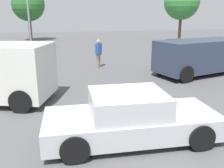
% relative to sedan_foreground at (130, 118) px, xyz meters
% --- Properties ---
extents(ground_plane, '(80.00, 80.00, 0.00)m').
position_rel_sedan_foreground_xyz_m(ground_plane, '(0.11, 0.15, -0.57)').
color(ground_plane, '#515154').
extents(sedan_foreground, '(4.39, 2.06, 1.24)m').
position_rel_sedan_foreground_xyz_m(sedan_foreground, '(0.00, 0.00, 0.00)').
color(sedan_foreground, '#B7BABF').
rests_on(sedan_foreground, ground_plane).
extents(suv_dark, '(5.31, 3.11, 1.79)m').
position_rel_sedan_foreground_xyz_m(suv_dark, '(5.78, 5.82, 0.42)').
color(suv_dark, '#2D384C').
rests_on(suv_dark, ground_plane).
extents(pedestrian, '(0.45, 0.45, 1.64)m').
position_rel_sedan_foreground_xyz_m(pedestrian, '(0.92, 8.85, 0.41)').
color(pedestrian, gray).
rests_on(pedestrian, ground_plane).
extents(tree_back_left, '(3.75, 3.75, 6.18)m').
position_rel_sedan_foreground_xyz_m(tree_back_left, '(12.20, 19.81, 3.72)').
color(tree_back_left, brown).
rests_on(tree_back_left, ground_plane).
extents(tree_back_center, '(3.73, 3.73, 5.97)m').
position_rel_sedan_foreground_xyz_m(tree_back_center, '(-3.95, 25.92, 3.52)').
color(tree_back_center, brown).
rests_on(tree_back_center, ground_plane).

